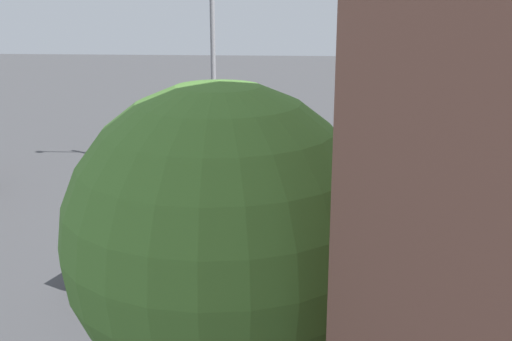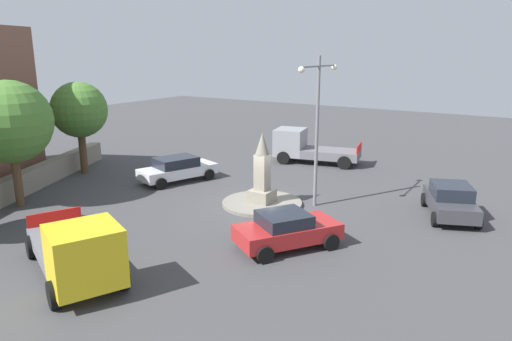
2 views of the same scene
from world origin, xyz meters
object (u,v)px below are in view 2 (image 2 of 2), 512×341
(car_dark_grey_passing, at_px, (450,200))
(car_white_far_side, at_px, (177,169))
(tree_near_wall, at_px, (79,110))
(streetlamp, at_px, (317,116))
(tree_far_corner, at_px, (10,122))
(monument, at_px, (262,174))
(car_red_waiting, at_px, (287,229))
(truck_yellow_approaching, at_px, (78,252))
(truck_grey_near_island, at_px, (306,147))

(car_dark_grey_passing, bearing_deg, car_white_far_side, -81.62)
(tree_near_wall, bearing_deg, streetlamp, 97.28)
(car_dark_grey_passing, relative_size, tree_far_corner, 0.71)
(monument, height_order, car_red_waiting, monument)
(car_red_waiting, height_order, car_dark_grey_passing, car_dark_grey_passing)
(streetlamp, xyz_separation_m, truck_yellow_approaching, (11.11, -3.03, -3.28))
(streetlamp, height_order, car_dark_grey_passing, streetlamp)
(tree_near_wall, relative_size, tree_far_corner, 0.92)
(car_red_waiting, distance_m, truck_yellow_approaching, 7.39)
(car_red_waiting, height_order, truck_grey_near_island, truck_grey_near_island)
(truck_grey_near_island, xyz_separation_m, truck_yellow_approaching, (18.98, 1.35, 0.03))
(monument, relative_size, tree_far_corner, 0.57)
(tree_near_wall, bearing_deg, car_white_far_side, 104.52)
(car_red_waiting, distance_m, truck_grey_near_island, 14.14)
(car_dark_grey_passing, distance_m, tree_far_corner, 20.41)
(monument, xyz_separation_m, car_dark_grey_passing, (-3.09, 8.01, -0.78))
(truck_grey_near_island, relative_size, tree_far_corner, 0.97)
(truck_yellow_approaching, xyz_separation_m, tree_far_corner, (-3.48, -8.95, 3.01))
(streetlamp, height_order, truck_yellow_approaching, streetlamp)
(streetlamp, height_order, car_red_waiting, streetlamp)
(monument, xyz_separation_m, car_white_far_side, (-0.99, -6.27, -0.80))
(car_dark_grey_passing, distance_m, car_white_far_side, 14.43)
(streetlamp, distance_m, tree_far_corner, 14.21)
(streetlamp, bearing_deg, monument, -60.11)
(streetlamp, distance_m, car_white_far_side, 9.21)
(truck_grey_near_island, distance_m, tree_near_wall, 14.38)
(car_dark_grey_passing, bearing_deg, tree_near_wall, -79.75)
(truck_grey_near_island, bearing_deg, monument, 13.43)
(tree_near_wall, bearing_deg, truck_yellow_approaching, 51.35)
(truck_yellow_approaching, relative_size, tree_far_corner, 1.00)
(tree_near_wall, bearing_deg, car_red_waiting, 78.47)
(car_red_waiting, distance_m, tree_near_wall, 16.46)
(monument, height_order, car_white_far_side, monument)
(truck_grey_near_island, bearing_deg, tree_near_wall, -46.35)
(car_dark_grey_passing, distance_m, truck_yellow_approaching, 15.66)
(car_white_far_side, xyz_separation_m, tree_near_wall, (1.58, -6.11, 3.07))
(truck_yellow_approaching, distance_m, tree_far_corner, 10.06)
(car_white_far_side, height_order, truck_grey_near_island, truck_grey_near_island)
(car_red_waiting, bearing_deg, truck_yellow_approaching, -35.45)
(car_dark_grey_passing, height_order, tree_near_wall, tree_near_wall)
(streetlamp, bearing_deg, truck_grey_near_island, -150.89)
(car_white_far_side, bearing_deg, car_dark_grey_passing, 98.38)
(truck_yellow_approaching, bearing_deg, tree_far_corner, -111.23)
(car_dark_grey_passing, distance_m, truck_grey_near_island, 11.85)
(car_red_waiting, relative_size, truck_grey_near_island, 0.73)
(car_white_far_side, relative_size, truck_yellow_approaching, 0.78)
(truck_grey_near_island, distance_m, tree_far_corner, 17.53)
(truck_grey_near_island, bearing_deg, car_dark_grey_passing, 59.31)
(car_red_waiting, bearing_deg, car_white_far_side, -116.34)
(truck_yellow_approaching, height_order, tree_near_wall, tree_near_wall)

